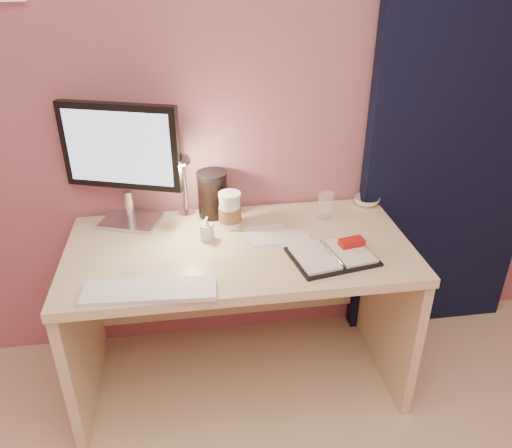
{
  "coord_description": "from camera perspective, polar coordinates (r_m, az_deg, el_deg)",
  "views": [
    {
      "loc": [
        -0.18,
        -0.36,
        1.77
      ],
      "look_at": [
        0.06,
        1.33,
        0.85
      ],
      "focal_mm": 35.0,
      "sensor_mm": 36.0,
      "label": 1
    }
  ],
  "objects": [
    {
      "name": "bowl",
      "position": [
        2.41,
        12.53,
        2.58
      ],
      "size": [
        0.13,
        0.13,
        0.04
      ],
      "primitive_type": "imported",
      "rotation": [
        0.0,
        0.0,
        -0.06
      ],
      "color": "silver",
      "rests_on": "desk"
    },
    {
      "name": "planner",
      "position": [
        1.97,
        8.91,
        -3.47
      ],
      "size": [
        0.35,
        0.29,
        0.05
      ],
      "rotation": [
        0.0,
        0.0,
        0.18
      ],
      "color": "black",
      "rests_on": "desk"
    },
    {
      "name": "desk_lamp",
      "position": [
        2.13,
        -8.17,
        5.1
      ],
      "size": [
        0.08,
        0.21,
        0.34
      ],
      "rotation": [
        0.0,
        0.0,
        -0.0
      ],
      "color": "silver",
      "rests_on": "desk"
    },
    {
      "name": "monitor",
      "position": [
        2.14,
        -15.03,
        7.68
      ],
      "size": [
        0.49,
        0.25,
        0.54
      ],
      "rotation": [
        0.0,
        0.0,
        -0.33
      ],
      "color": "silver",
      "rests_on": "desk"
    },
    {
      "name": "lotion_bottle",
      "position": [
        2.06,
        -5.63,
        -0.52
      ],
      "size": [
        0.06,
        0.06,
        0.1
      ],
      "primitive_type": "imported",
      "rotation": [
        0.0,
        0.0,
        -0.39
      ],
      "color": "white",
      "rests_on": "desk"
    },
    {
      "name": "dark_jar",
      "position": [
        2.24,
        -4.98,
        3.17
      ],
      "size": [
        0.13,
        0.13,
        0.19
      ],
      "primitive_type": "cylinder",
      "color": "black",
      "rests_on": "desk"
    },
    {
      "name": "clear_cup",
      "position": [
        2.24,
        7.94,
        2.11
      ],
      "size": [
        0.07,
        0.07,
        0.12
      ],
      "primitive_type": "cylinder",
      "color": "white",
      "rests_on": "desk"
    },
    {
      "name": "desk",
      "position": [
        2.22,
        -2.07,
        -6.46
      ],
      "size": [
        1.4,
        0.7,
        0.73
      ],
      "color": "beige",
      "rests_on": "ground"
    },
    {
      "name": "paper_a",
      "position": [
        2.03,
        5.63,
        -2.58
      ],
      "size": [
        0.19,
        0.19,
        0.0
      ],
      "primitive_type": "cube",
      "rotation": [
        0.0,
        0.0,
        0.58
      ],
      "color": "silver",
      "rests_on": "desk"
    },
    {
      "name": "coffee_cup",
      "position": [
        2.14,
        -3.0,
        1.49
      ],
      "size": [
        0.1,
        0.1,
        0.16
      ],
      "color": "white",
      "rests_on": "desk"
    },
    {
      "name": "keyboard",
      "position": [
        1.8,
        -12.06,
        -7.48
      ],
      "size": [
        0.47,
        0.17,
        0.02
      ],
      "primitive_type": "cube",
      "rotation": [
        0.0,
        0.0,
        -0.06
      ],
      "color": "silver",
      "rests_on": "desk"
    },
    {
      "name": "paper_c",
      "position": [
        2.09,
        3.86,
        -1.6
      ],
      "size": [
        0.2,
        0.2,
        0.0
      ],
      "primitive_type": "cube",
      "rotation": [
        0.0,
        0.0,
        1.07
      ],
      "color": "silver",
      "rests_on": "desk"
    },
    {
      "name": "paper_b",
      "position": [
        2.11,
        1.31,
        -1.24
      ],
      "size": [
        0.18,
        0.18,
        0.0
      ],
      "primitive_type": "cube",
      "rotation": [
        0.0,
        0.0,
        0.1
      ],
      "color": "silver",
      "rests_on": "desk"
    },
    {
      "name": "room",
      "position": [
        2.43,
        20.37,
        11.46
      ],
      "size": [
        3.5,
        3.5,
        3.5
      ],
      "color": "#C6B28E",
      "rests_on": "ground"
    }
  ]
}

